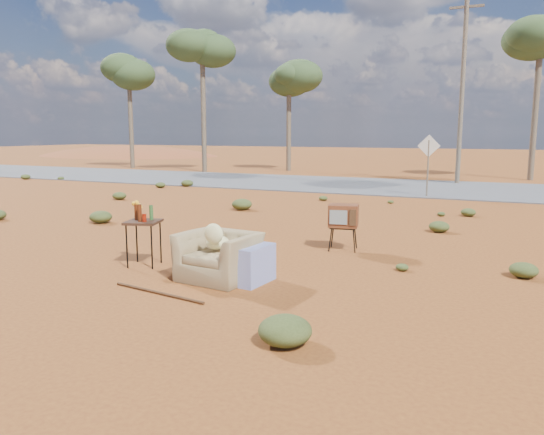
% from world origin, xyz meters
% --- Properties ---
extents(ground, '(140.00, 140.00, 0.00)m').
position_xyz_m(ground, '(0.00, 0.00, 0.00)').
color(ground, brown).
rests_on(ground, ground).
extents(highway, '(140.00, 7.00, 0.04)m').
position_xyz_m(highway, '(0.00, 15.00, 0.02)').
color(highway, '#565659').
rests_on(highway, ground).
extents(dirt_mound, '(26.00, 18.00, 2.00)m').
position_xyz_m(dirt_mound, '(-30.00, 34.00, 0.00)').
color(dirt_mound, brown).
rests_on(dirt_mound, ground).
extents(armchair, '(1.40, 0.86, 0.99)m').
position_xyz_m(armchair, '(0.26, -0.28, 0.46)').
color(armchair, olive).
rests_on(armchair, ground).
extents(tv_unit, '(0.63, 0.55, 0.90)m').
position_xyz_m(tv_unit, '(1.31, 2.52, 0.67)').
color(tv_unit, black).
rests_on(tv_unit, ground).
extents(side_table, '(0.68, 0.68, 1.09)m').
position_xyz_m(side_table, '(-1.49, -0.04, 0.81)').
color(side_table, '#331D12').
rests_on(side_table, ground).
extents(rusty_bar, '(1.68, 0.31, 0.05)m').
position_xyz_m(rusty_bar, '(-0.23, -1.32, 0.02)').
color(rusty_bar, '#482813').
rests_on(rusty_bar, ground).
extents(road_sign, '(0.78, 0.06, 2.19)m').
position_xyz_m(road_sign, '(1.50, 12.00, 1.50)').
color(road_sign, brown).
rests_on(road_sign, ground).
extents(eucalyptus_far_left, '(3.20, 3.20, 7.10)m').
position_xyz_m(eucalyptus_far_left, '(-18.00, 20.00, 5.94)').
color(eucalyptus_far_left, brown).
rests_on(eucalyptus_far_left, ground).
extents(eucalyptus_left, '(3.20, 3.20, 8.10)m').
position_xyz_m(eucalyptus_left, '(-12.00, 19.00, 6.92)').
color(eucalyptus_left, brown).
rests_on(eucalyptus_left, ground).
extents(eucalyptus_near_left, '(3.20, 3.20, 6.60)m').
position_xyz_m(eucalyptus_near_left, '(-8.00, 22.00, 5.45)').
color(eucalyptus_near_left, brown).
rests_on(eucalyptus_near_left, ground).
extents(eucalyptus_center, '(3.20, 3.20, 7.60)m').
position_xyz_m(eucalyptus_center, '(5.00, 21.00, 6.43)').
color(eucalyptus_center, brown).
rests_on(eucalyptus_center, ground).
extents(utility_pole_center, '(1.40, 0.20, 8.00)m').
position_xyz_m(utility_pole_center, '(2.00, 17.50, 4.15)').
color(utility_pole_center, brown).
rests_on(utility_pole_center, ground).
extents(scrub_patch, '(17.49, 8.07, 0.33)m').
position_xyz_m(scrub_patch, '(-0.82, 4.41, 0.14)').
color(scrub_patch, '#414D21').
rests_on(scrub_patch, ground).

